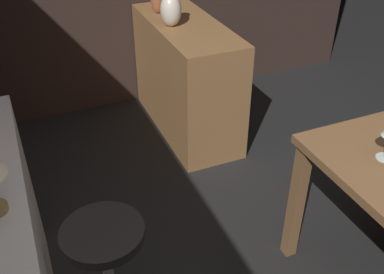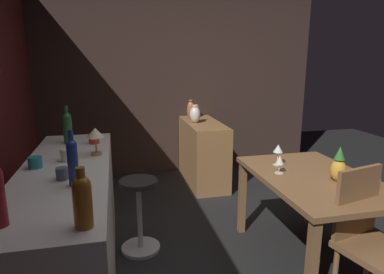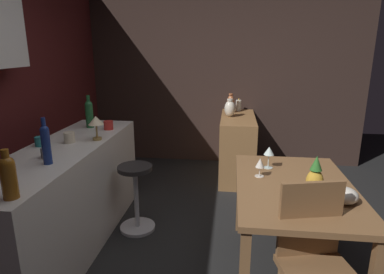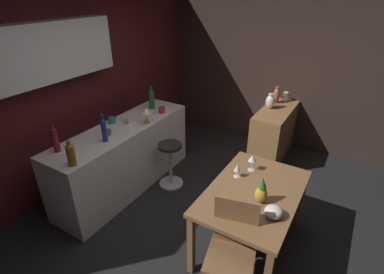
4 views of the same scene
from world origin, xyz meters
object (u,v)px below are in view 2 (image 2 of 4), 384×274
vase_copper (191,110)px  wine_glass_left (280,161)px  pineapple_centerpiece (339,166)px  fruit_bowl (369,178)px  cup_slate (62,173)px  cup_teal (35,162)px  wine_bottle_amber (82,199)px  vase_ceramic_ivory (195,114)px  pillar_candle_tall (196,111)px  sideboard_cabinet (203,152)px  wine_bottle_cobalt (73,160)px  counter_lamp (95,135)px  chair_near_window (368,238)px  wine_bottle_green (67,126)px  cup_red (94,139)px  bar_stool (140,213)px  cup_cream (67,155)px  dining_table (314,187)px

vase_copper → wine_glass_left: bearing=-173.5°
pineapple_centerpiece → fruit_bowl: (-0.13, -0.16, -0.06)m
cup_slate → cup_teal: bearing=37.1°
wine_bottle_amber → vase_ceramic_ivory: (2.72, -1.16, -0.10)m
wine_bottle_amber → pillar_candle_tall: 3.40m
sideboard_cabinet → cup_teal: cup_teal is taller
wine_bottle_cobalt → wine_bottle_amber: 0.55m
pillar_candle_tall → vase_ceramic_ivory: vase_ceramic_ivory is taller
cup_slate → pillar_candle_tall: (2.49, -1.46, -0.04)m
cup_slate → sideboard_cabinet: bearing=-35.2°
fruit_bowl → counter_lamp: (0.68, 1.92, 0.27)m
sideboard_cabinet → wine_glass_left: 1.90m
chair_near_window → cup_teal: size_ratio=7.56×
wine_glass_left → wine_bottle_green: 1.84m
cup_red → pillar_candle_tall: bearing=-39.6°
bar_stool → pillar_candle_tall: 2.22m
cup_red → wine_glass_left: bearing=-115.0°
wine_bottle_amber → cup_slate: wine_bottle_amber is taller
pillar_candle_tall → wine_bottle_green: bearing=134.8°
cup_slate → cup_cream: bearing=2.9°
sideboard_cabinet → cup_red: cup_red is taller
dining_table → cup_slate: 1.86m
dining_table → cup_red: 1.90m
wine_glass_left → vase_ceramic_ivory: vase_ceramic_ivory is taller
wine_bottle_cobalt → counter_lamp: bearing=-8.8°
vase_copper → sideboard_cabinet: bearing=-159.2°
pillar_candle_tall → cup_slate: bearing=149.5°
wine_bottle_amber → cup_cream: bearing=10.8°
wine_bottle_cobalt → cup_red: bearing=-3.4°
dining_table → wine_glass_left: 0.34m
bar_stool → cup_slate: bearing=138.6°
pineapple_centerpiece → chair_near_window: bearing=171.3°
wine_bottle_amber → bar_stool: bearing=-14.5°
fruit_bowl → cup_slate: cup_slate is taller
fruit_bowl → wine_bottle_cobalt: bearing=88.8°
pineapple_centerpiece → sideboard_cabinet: bearing=12.9°
wine_bottle_cobalt → cup_slate: size_ratio=3.11×
cup_slate → dining_table: bearing=-87.3°
bar_stool → vase_ceramic_ivory: (1.49, -0.85, 0.59)m
wine_bottle_green → cup_slate: (-0.96, -0.08, -0.11)m
wine_glass_left → pineapple_centerpiece: (-0.26, -0.34, 0.01)m
chair_near_window → pillar_candle_tall: size_ratio=5.38×
chair_near_window → wine_glass_left: (0.70, 0.28, 0.32)m
wine_glass_left → cup_red: size_ratio=1.15×
fruit_bowl → wine_bottle_green: (1.12, 2.18, 0.26)m
bar_stool → cup_cream: (-0.16, 0.52, 0.60)m
cup_red → cup_teal: size_ratio=1.01×
fruit_bowl → sideboard_cabinet: bearing=16.1°
pineapple_centerpiece → vase_copper: bearing=13.9°
vase_ceramic_ivory → wine_glass_left: bearing=-172.3°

